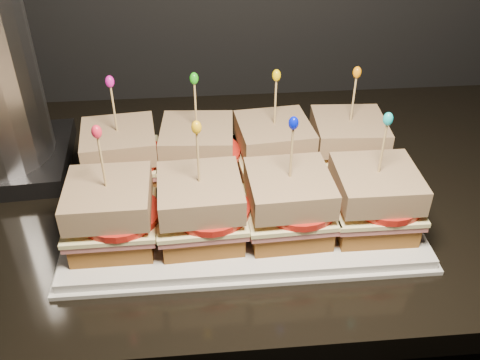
{
  "coord_description": "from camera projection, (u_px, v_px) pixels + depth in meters",
  "views": [
    {
      "loc": [
        -0.05,
        1.02,
        1.36
      ],
      "look_at": [
        0.0,
        1.62,
        0.93
      ],
      "focal_mm": 40.0,
      "sensor_mm": 36.0,
      "label": 1
    }
  ],
  "objects": [
    {
      "name": "cabinet",
      "position": [
        316.0,
        358.0,
        1.11
      ],
      "size": [
        2.48,
        0.59,
        0.84
      ],
      "primitive_type": "cube",
      "color": "black",
      "rests_on": "ground"
    },
    {
      "name": "granite_slab",
      "position": [
        338.0,
        186.0,
        0.86
      ],
      "size": [
        2.52,
        0.63,
        0.04
      ],
      "primitive_type": "cube",
      "color": "black",
      "rests_on": "cabinet"
    },
    {
      "name": "platter",
      "position": [
        240.0,
        206.0,
        0.77
      ],
      "size": [
        0.47,
        0.29,
        0.02
      ],
      "primitive_type": "cube",
      "color": "silver",
      "rests_on": "granite_slab"
    },
    {
      "name": "platter_rim",
      "position": [
        240.0,
        210.0,
        0.77
      ],
      "size": [
        0.48,
        0.3,
        0.01
      ],
      "primitive_type": "cube",
      "color": "silver",
      "rests_on": "granite_slab"
    },
    {
      "name": "sandwich_0_bread_bot",
      "position": [
        124.0,
        173.0,
        0.8
      ],
      "size": [
        0.11,
        0.11,
        0.03
      ],
      "primitive_type": "cube",
      "rotation": [
        0.0,
        0.0,
        0.1
      ],
      "color": "brown",
      "rests_on": "platter"
    },
    {
      "name": "sandwich_0_ham",
      "position": [
        122.0,
        163.0,
        0.79
      ],
      "size": [
        0.12,
        0.12,
        0.01
      ],
      "primitive_type": "cube",
      "rotation": [
        0.0,
        0.0,
        0.1
      ],
      "color": "#CC6564",
      "rests_on": "sandwich_0_bread_bot"
    },
    {
      "name": "sandwich_0_cheese",
      "position": [
        121.0,
        159.0,
        0.78
      ],
      "size": [
        0.12,
        0.12,
        0.01
      ],
      "primitive_type": "cube",
      "rotation": [
        0.0,
        0.0,
        0.1
      ],
      "color": "#FFF6A9",
      "rests_on": "sandwich_0_ham"
    },
    {
      "name": "sandwich_0_tomato",
      "position": [
        129.0,
        156.0,
        0.77
      ],
      "size": [
        0.1,
        0.1,
        0.01
      ],
      "primitive_type": "cylinder",
      "color": "red",
      "rests_on": "sandwich_0_cheese"
    },
    {
      "name": "sandwich_0_bread_top",
      "position": [
        119.0,
        141.0,
        0.76
      ],
      "size": [
        0.11,
        0.11,
        0.03
      ],
      "primitive_type": "cube",
      "rotation": [
        0.0,
        0.0,
        0.1
      ],
      "color": "brown",
      "rests_on": "sandwich_0_tomato"
    },
    {
      "name": "sandwich_0_pick",
      "position": [
        114.0,
        112.0,
        0.74
      ],
      "size": [
        0.0,
        0.0,
        0.09
      ],
      "primitive_type": "cylinder",
      "color": "tan",
      "rests_on": "sandwich_0_bread_top"
    },
    {
      "name": "sandwich_0_frill",
      "position": [
        110.0,
        82.0,
        0.71
      ],
      "size": [
        0.01,
        0.01,
        0.02
      ],
      "primitive_type": "ellipsoid",
      "color": "#D6139D",
      "rests_on": "sandwich_0_pick"
    },
    {
      "name": "sandwich_1_bread_bot",
      "position": [
        199.0,
        169.0,
        0.8
      ],
      "size": [
        0.11,
        0.11,
        0.03
      ],
      "primitive_type": "cube",
      "rotation": [
        0.0,
        0.0,
        -0.08
      ],
      "color": "brown",
      "rests_on": "platter"
    },
    {
      "name": "sandwich_1_ham",
      "position": [
        198.0,
        159.0,
        0.79
      ],
      "size": [
        0.12,
        0.11,
        0.01
      ],
      "primitive_type": "cube",
      "rotation": [
        0.0,
        0.0,
        -0.08
      ],
      "color": "#CC6564",
      "rests_on": "sandwich_1_bread_bot"
    },
    {
      "name": "sandwich_1_cheese",
      "position": [
        198.0,
        155.0,
        0.79
      ],
      "size": [
        0.12,
        0.12,
        0.01
      ],
      "primitive_type": "cube",
      "rotation": [
        0.0,
        0.0,
        -0.08
      ],
      "color": "#FFF6A9",
      "rests_on": "sandwich_1_ham"
    },
    {
      "name": "sandwich_1_tomato",
      "position": [
        206.0,
        152.0,
        0.78
      ],
      "size": [
        0.1,
        0.1,
        0.01
      ],
      "primitive_type": "cylinder",
      "color": "red",
      "rests_on": "sandwich_1_cheese"
    },
    {
      "name": "sandwich_1_bread_top",
      "position": [
        197.0,
        138.0,
        0.77
      ],
      "size": [
        0.11,
        0.11,
        0.03
      ],
      "primitive_type": "cube",
      "rotation": [
        0.0,
        0.0,
        -0.08
      ],
      "color": "brown",
      "rests_on": "sandwich_1_tomato"
    },
    {
      "name": "sandwich_1_pick",
      "position": [
        196.0,
        108.0,
        0.75
      ],
      "size": [
        0.0,
        0.0,
        0.09
      ],
      "primitive_type": "cylinder",
      "color": "tan",
      "rests_on": "sandwich_1_bread_top"
    },
    {
      "name": "sandwich_1_frill",
      "position": [
        194.0,
        78.0,
        0.72
      ],
      "size": [
        0.01,
        0.01,
        0.02
      ],
      "primitive_type": "ellipsoid",
      "color": "#1EB016",
      "rests_on": "sandwich_1_pick"
    },
    {
      "name": "sandwich_2_bread_bot",
      "position": [
        273.0,
        165.0,
        0.81
      ],
      "size": [
        0.11,
        0.11,
        0.03
      ],
      "primitive_type": "cube",
      "rotation": [
        0.0,
        0.0,
        0.09
      ],
      "color": "brown",
      "rests_on": "platter"
    },
    {
      "name": "sandwich_2_ham",
      "position": [
        273.0,
        155.0,
        0.8
      ],
      "size": [
        0.12,
        0.12,
        0.01
      ],
      "primitive_type": "cube",
      "rotation": [
        0.0,
        0.0,
        0.09
      ],
      "color": "#CC6564",
      "rests_on": "sandwich_2_bread_bot"
    },
    {
      "name": "sandwich_2_cheese",
      "position": [
        273.0,
        151.0,
        0.8
      ],
      "size": [
        0.12,
        0.12,
        0.01
      ],
      "primitive_type": "cube",
      "rotation": [
        0.0,
        0.0,
        0.09
      ],
      "color": "#FFF6A9",
      "rests_on": "sandwich_2_ham"
    },
    {
      "name": "sandwich_2_tomato",
      "position": [
        282.0,
        149.0,
        0.79
      ],
      "size": [
        0.1,
        0.1,
        0.01
      ],
      "primitive_type": "cylinder",
      "color": "red",
      "rests_on": "sandwich_2_cheese"
    },
    {
      "name": "sandwich_2_bread_top",
      "position": [
        274.0,
        134.0,
        0.78
      ],
      "size": [
        0.11,
        0.11,
        0.03
      ],
      "primitive_type": "cube",
      "rotation": [
        0.0,
        0.0,
        0.09
      ],
      "color": "brown",
      "rests_on": "sandwich_2_tomato"
    },
    {
      "name": "sandwich_2_pick",
      "position": [
        275.0,
        105.0,
        0.75
      ],
      "size": [
        0.0,
        0.0,
        0.09
      ],
      "primitive_type": "cylinder",
      "color": "tan",
      "rests_on": "sandwich_2_bread_top"
    },
    {
      "name": "sandwich_2_frill",
      "position": [
        276.0,
        75.0,
        0.73
      ],
      "size": [
        0.01,
        0.01,
        0.02
      ],
      "primitive_type": "ellipsoid",
      "color": "#EFC302",
      "rests_on": "sandwich_2_pick"
    },
    {
      "name": "sandwich_3_bread_bot",
      "position": [
        345.0,
        162.0,
        0.82
      ],
      "size": [
        0.11,
        0.11,
        0.03
      ],
      "primitive_type": "cube",
      "rotation": [
        0.0,
        0.0,
        -0.06
      ],
      "color": "brown",
      "rests_on": "platter"
    },
    {
      "name": "sandwich_3_ham",
      "position": [
        346.0,
        152.0,
        0.81
      ],
      "size": [
        0.12,
        0.11,
        0.01
      ],
      "primitive_type": "cube",
      "rotation": [
        0.0,
        0.0,
        -0.06
      ],
      "color": "#CC6564",
      "rests_on": "sandwich_3_bread_bot"
    },
    {
      "name": "sandwich_3_cheese",
      "position": [
        347.0,
        148.0,
        0.81
      ],
      "size": [
        0.12,
        0.11,
        0.01
      ],
      "primitive_type": "cube",
      "rotation": [
        0.0,
        0.0,
        -0.06
      ],
      "color": "#FFF6A9",
      "rests_on": "sandwich_3_ham"
    },
    {
      "name": "sandwich_3_tomato",
      "position": [
        356.0,
        145.0,
        0.8
      ],
      "size": [
        0.1,
        0.1,
        0.01
      ],
      "primitive_type": "cylinder",
      "color": "red",
      "rests_on": "sandwich_3_cheese"
    },
    {
      "name": "sandwich_3_bread_top",
      "position": [
        349.0,
        131.0,
        0.79
      ],
      "size": [
        0.11,
        0.11,
        0.03
      ],
      "primitive_type": "cube",
      "rotation": [
        0.0,
        0.0,
        -0.06
      ],
      "color": "brown",
      "rests_on": "sandwich_3_tomato"
    },
    {
      "name": "sandwich_3_pick",
      "position": [
        353.0,
        102.0,
        0.76
      ],
      "size": [
        0.0,
        0.0,
        0.09
      ],
      "primitive_type": "cylinder",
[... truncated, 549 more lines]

